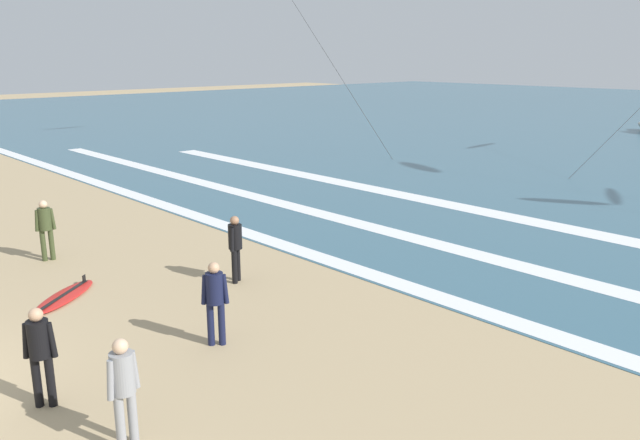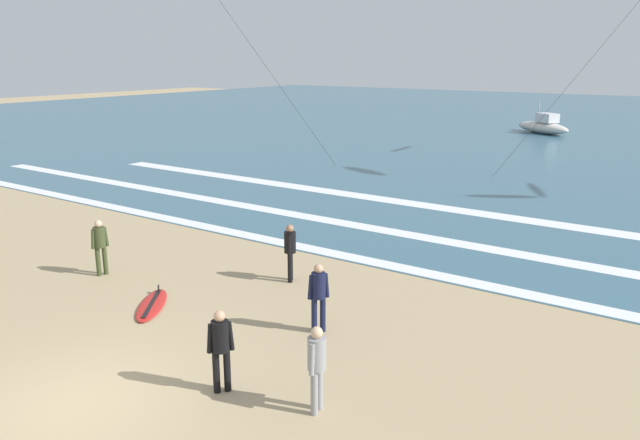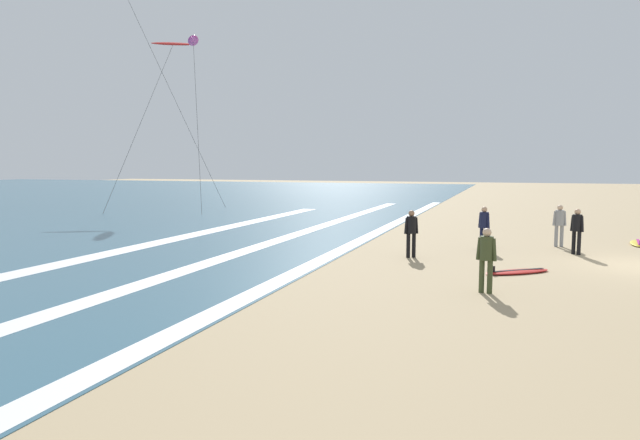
# 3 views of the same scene
# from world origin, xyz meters

# --- Properties ---
(wave_foam_shoreline) EXTENTS (56.38, 0.62, 0.01)m
(wave_foam_shoreline) POSITION_xyz_m (-1.30, 9.87, 0.01)
(wave_foam_shoreline) COLOR white
(wave_foam_shoreline) RESTS_ON ocean_surface
(wave_foam_mid_break) EXTENTS (48.98, 0.76, 0.01)m
(wave_foam_mid_break) POSITION_xyz_m (-0.05, 13.10, 0.01)
(wave_foam_mid_break) COLOR white
(wave_foam_mid_break) RESTS_ON ocean_surface
(wave_foam_outer_break) EXTENTS (36.91, 0.97, 0.01)m
(wave_foam_outer_break) POSITION_xyz_m (-1.16, 17.36, 0.01)
(wave_foam_outer_break) COLOR white
(wave_foam_outer_break) RESTS_ON ocean_surface
(surfer_left_near) EXTENTS (0.35, 0.48, 1.60)m
(surfer_left_near) POSITION_xyz_m (-0.68, 7.20, 0.96)
(surfer_left_near) COLOR black
(surfer_left_near) RESTS_ON ground
(surfer_foreground_main) EXTENTS (0.38, 0.46, 1.60)m
(surfer_foreground_main) POSITION_xyz_m (1.82, 4.98, 0.96)
(surfer_foreground_main) COLOR #141938
(surfer_foreground_main) RESTS_ON ground
(surfer_mid_group) EXTENTS (0.32, 0.52, 1.60)m
(surfer_mid_group) POSITION_xyz_m (3.64, 2.31, 0.96)
(surfer_mid_group) COLOR gray
(surfer_mid_group) RESTS_ON ground
(surfer_left_far) EXTENTS (0.32, 0.51, 1.60)m
(surfer_left_far) POSITION_xyz_m (-5.33, 4.57, 0.96)
(surfer_left_far) COLOR #384223
(surfer_left_far) RESTS_ON ground
(surfer_background_far) EXTENTS (0.38, 0.46, 1.60)m
(surfer_background_far) POSITION_xyz_m (1.82, 1.87, 0.96)
(surfer_background_far) COLOR black
(surfer_background_far) RESTS_ON ground
(surfboard_left_pile) EXTENTS (1.74, 2.04, 0.25)m
(surfboard_left_pile) POSITION_xyz_m (-2.39, 3.82, 0.05)
(surfboard_left_pile) COLOR red
(surfboard_left_pile) RESTS_ON ground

